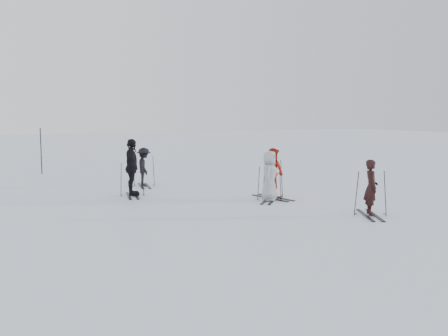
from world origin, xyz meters
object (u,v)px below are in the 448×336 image
skier_grey (270,177)px  skier_uphill_far (144,167)px  skier_uphill_left (132,168)px  piste_marker (41,151)px  skier_near_dark (371,188)px  skier_red (273,174)px

skier_grey → skier_uphill_far: size_ratio=1.08×
skier_uphill_left → piste_marker: bearing=25.4°
skier_grey → piste_marker: size_ratio=0.74×
skier_uphill_left → piste_marker: 8.72m
skier_near_dark → skier_grey: skier_grey is taller
skier_near_dark → skier_uphill_far: skier_near_dark is taller
skier_red → skier_uphill_far: bearing=22.5°
skier_grey → piste_marker: (-5.61, 11.65, 0.29)m
skier_grey → skier_uphill_left: 4.90m
skier_red → piste_marker: size_ratio=0.77×
skier_near_dark → skier_red: size_ratio=0.93×
skier_grey → skier_uphill_left: (-3.76, 3.14, 0.18)m
skier_red → skier_grey: skier_red is taller
skier_uphill_left → skier_uphill_far: skier_uphill_left is taller
piste_marker → skier_near_dark: bearing=-65.7°
skier_uphill_left → skier_red: bearing=-110.0°
skier_red → skier_uphill_left: skier_uphill_left is taller
skier_red → skier_uphill_left: bearing=47.6°
skier_uphill_far → skier_grey: bearing=-141.3°
skier_uphill_far → piste_marker: piste_marker is taller
skier_uphill_far → piste_marker: (-3.02, 6.39, 0.35)m
skier_near_dark → skier_grey: bearing=49.0°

